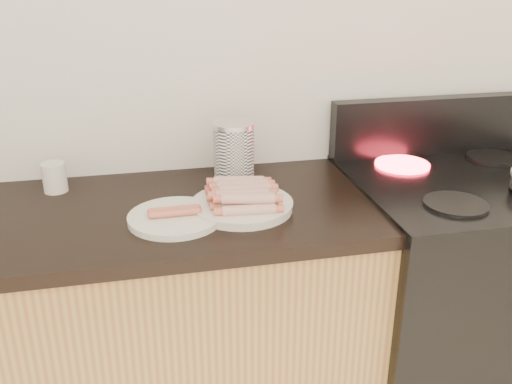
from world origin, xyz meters
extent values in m
cube|color=silver|center=(0.00, 2.00, 1.30)|extent=(4.00, 0.04, 2.60)
cube|color=olive|center=(-0.70, 1.69, 0.43)|extent=(2.20, 0.59, 0.86)
cube|color=black|center=(0.78, 1.68, 0.45)|extent=(0.76, 0.65, 0.90)
cube|color=black|center=(0.78, 1.68, 0.91)|extent=(0.76, 0.65, 0.01)
cube|color=black|center=(0.78, 1.96, 1.01)|extent=(0.76, 0.06, 0.20)
cylinder|color=black|center=(0.61, 1.51, 0.92)|extent=(0.18, 0.18, 0.01)
cylinder|color=#FF1E2D|center=(0.61, 1.84, 0.92)|extent=(0.18, 0.18, 0.01)
cylinder|color=black|center=(0.95, 1.84, 0.92)|extent=(0.18, 0.18, 0.01)
cylinder|color=silver|center=(0.02, 1.63, 0.91)|extent=(0.30, 0.30, 0.02)
cylinder|color=white|center=(-0.17, 1.60, 0.91)|extent=(0.31, 0.31, 0.02)
cylinder|color=maroon|center=(0.02, 1.55, 0.93)|extent=(0.15, 0.05, 0.03)
cylinder|color=maroon|center=(0.02, 1.58, 0.93)|extent=(0.15, 0.05, 0.03)
cylinder|color=maroon|center=(0.02, 1.61, 0.93)|extent=(0.15, 0.05, 0.03)
cylinder|color=maroon|center=(0.02, 1.65, 0.93)|extent=(0.15, 0.05, 0.03)
cylinder|color=maroon|center=(0.02, 1.68, 0.93)|extent=(0.15, 0.05, 0.03)
cylinder|color=maroon|center=(0.02, 1.71, 0.93)|extent=(0.15, 0.05, 0.03)
cylinder|color=maroon|center=(0.02, 1.56, 0.96)|extent=(0.15, 0.05, 0.03)
cylinder|color=maroon|center=(0.02, 1.60, 0.96)|extent=(0.15, 0.05, 0.03)
cylinder|color=maroon|center=(0.02, 1.63, 0.96)|extent=(0.15, 0.05, 0.03)
cylinder|color=maroon|center=(0.02, 1.66, 0.96)|extent=(0.15, 0.05, 0.03)
cylinder|color=maroon|center=(0.02, 1.70, 0.96)|extent=(0.15, 0.05, 0.03)
cylinder|color=#DF8B5F|center=(-0.17, 1.59, 0.93)|extent=(0.13, 0.02, 0.02)
cylinder|color=#DF8B5F|center=(-0.17, 1.61, 0.93)|extent=(0.13, 0.02, 0.02)
cylinder|color=silver|center=(0.04, 1.83, 0.99)|extent=(0.12, 0.12, 0.19)
cylinder|color=silver|center=(0.04, 1.83, 1.09)|extent=(0.13, 0.13, 0.01)
cylinder|color=silver|center=(-0.50, 1.89, 0.94)|extent=(0.08, 0.08, 0.09)
camera|label=1|loc=(-0.25, 0.19, 1.56)|focal=40.00mm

